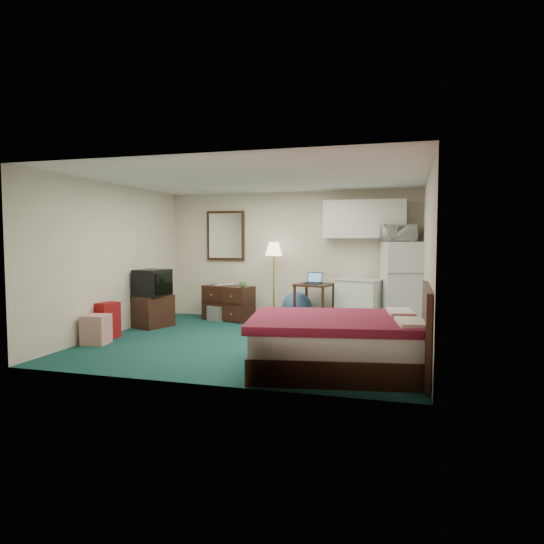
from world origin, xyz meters
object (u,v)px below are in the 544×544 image
(dresser, at_px, (228,303))
(suitcase, at_px, (108,320))
(kitchen_counter, at_px, (360,303))
(fridge, at_px, (401,285))
(floor_lamp, at_px, (274,282))
(desk, at_px, (314,304))
(bed, at_px, (337,344))
(tv_stand, at_px, (152,311))

(dresser, relative_size, suitcase, 1.72)
(kitchen_counter, distance_m, suitcase, 4.40)
(dresser, xyz_separation_m, fridge, (3.25, 0.12, 0.43))
(floor_lamp, distance_m, desk, 0.94)
(bed, bearing_deg, kitchen_counter, 81.09)
(fridge, relative_size, suitcase, 2.67)
(suitcase, bearing_deg, desk, 47.35)
(bed, height_order, tv_stand, bed)
(desk, distance_m, kitchen_counter, 0.84)
(fridge, bearing_deg, floor_lamp, 165.63)
(kitchen_counter, relative_size, bed, 0.42)
(tv_stand, relative_size, suitcase, 1.08)
(floor_lamp, height_order, bed, floor_lamp)
(desk, bearing_deg, dresser, -171.49)
(fridge, distance_m, tv_stand, 4.51)
(floor_lamp, height_order, desk, floor_lamp)
(fridge, height_order, tv_stand, fridge)
(fridge, xyz_separation_m, suitcase, (-4.48, -2.27, -0.48))
(dresser, relative_size, desk, 1.29)
(floor_lamp, bearing_deg, fridge, -0.07)
(floor_lamp, bearing_deg, kitchen_counter, 0.95)
(suitcase, bearing_deg, dresser, 72.57)
(dresser, height_order, desk, desk)
(bed, distance_m, tv_stand, 4.15)
(kitchen_counter, height_order, tv_stand, kitchen_counter)
(desk, distance_m, suitcase, 3.60)
(dresser, xyz_separation_m, bed, (2.56, -3.04, -0.02))
(dresser, bearing_deg, tv_stand, -119.60)
(floor_lamp, distance_m, tv_stand, 2.34)
(dresser, distance_m, floor_lamp, 0.99)
(dresser, relative_size, floor_lamp, 0.65)
(floor_lamp, height_order, kitchen_counter, floor_lamp)
(bed, bearing_deg, tv_stand, 141.67)
(floor_lamp, bearing_deg, dresser, -171.94)
(tv_stand, distance_m, suitcase, 1.12)
(floor_lamp, bearing_deg, desk, -14.32)
(floor_lamp, bearing_deg, tv_stand, -149.31)
(desk, xyz_separation_m, kitchen_counter, (0.80, 0.24, 0.03))
(desk, height_order, kitchen_counter, kitchen_counter)
(tv_stand, bearing_deg, dresser, 63.65)
(fridge, bearing_deg, kitchen_counter, 163.36)
(kitchen_counter, distance_m, fridge, 0.81)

